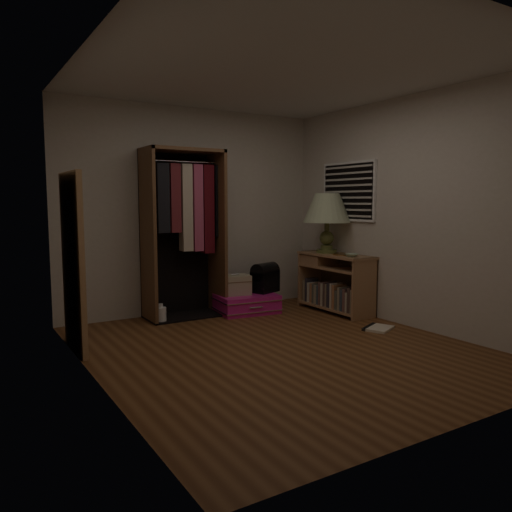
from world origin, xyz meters
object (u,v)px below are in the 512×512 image
Objects in this scene: floor_mirror at (73,262)px; white_jug at (161,315)px; table_lamp at (327,209)px; train_case at (235,285)px; console_bookshelf at (333,281)px; open_wardrobe at (185,219)px; pink_suitcase at (247,303)px; black_bag at (265,277)px.

floor_mirror is 1.45m from white_jug.
train_case is at bearing 160.01° from table_lamp.
console_bookshelf is 1.27m from train_case.
table_lamp reaches higher than white_jug.
open_wardrobe is 1.86m from table_lamp.
pink_suitcase is 1.14m from white_jug.
console_bookshelf is 0.55× the size of open_wardrobe.
black_bag is at bearing 12.18° from pink_suitcase.
open_wardrobe is 1.31m from black_bag.
console_bookshelf is 0.89m from black_bag.
black_bag reaches higher than pink_suitcase.
floor_mirror is 4.11× the size of train_case.
white_jug is at bearing -169.05° from train_case.
table_lamp is 2.51m from white_jug.
black_bag is 1.20m from table_lamp.
train_case is (-1.14, 0.56, -0.03)m from console_bookshelf.
pink_suitcase is (0.74, -0.23, -1.09)m from open_wardrobe.
open_wardrobe is at bearing 161.79° from table_lamp.
open_wardrobe reaches higher than black_bag.
floor_mirror is (-1.48, -0.77, -0.36)m from open_wardrobe.
black_bag reaches higher than white_jug.
pink_suitcase is at bearing -16.48° from train_case.
open_wardrobe is 4.97× the size of black_bag.
floor_mirror reaches higher than black_bag.
pink_suitcase is 1.61m from table_lamp.
white_jug is (-0.40, -0.17, -1.11)m from open_wardrobe.
table_lamp is at bearing 87.49° from console_bookshelf.
console_bookshelf is 0.94m from table_lamp.
train_case is at bearing -14.77° from open_wardrobe.
white_jug is (-1.44, 0.03, -0.34)m from black_bag.
table_lamp is (0.72, -0.38, 0.89)m from black_bag.
open_wardrobe is at bearing 149.24° from black_bag.
table_lamp is (0.01, 0.15, 0.93)m from console_bookshelf.
table_lamp is at bearing -9.50° from train_case.
train_case is (0.61, -0.16, -0.84)m from open_wardrobe.
console_bookshelf is at bearing -19.88° from pink_suitcase.
pink_suitcase is 0.29m from train_case.
black_bag is at bearing -1.13° from white_jug.
open_wardrobe is at bearing 175.72° from train_case.
console_bookshelf is 3.27m from floor_mirror.
train_case reaches higher than white_jug.
floor_mirror is 2.23m from train_case.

